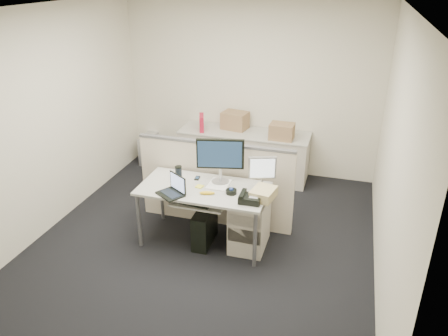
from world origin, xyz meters
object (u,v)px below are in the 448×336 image
(monitor_main, at_px, (220,161))
(desk, at_px, (204,192))
(laptop, at_px, (170,186))
(desk_phone, at_px, (250,199))

(monitor_main, bearing_deg, desk, -142.96)
(monitor_main, bearing_deg, laptop, -147.53)
(monitor_main, height_order, desk_phone, monitor_main)
(desk, distance_m, laptop, 0.45)
(desk, height_order, monitor_main, monitor_main)
(desk, height_order, laptop, laptop)
(desk, bearing_deg, monitor_main, 50.19)
(desk, distance_m, monitor_main, 0.42)
(laptop, distance_m, desk_phone, 0.91)
(desk, relative_size, laptop, 5.09)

